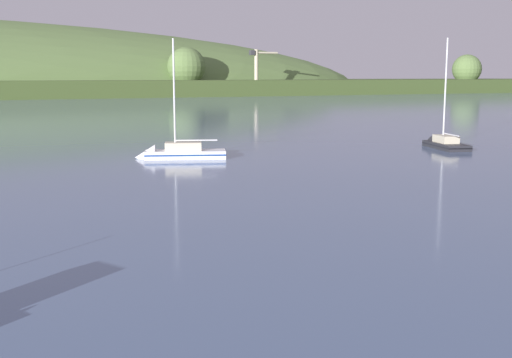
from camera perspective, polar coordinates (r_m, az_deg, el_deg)
dockside_crane at (r=233.86m, az=0.07°, el=9.32°), size 11.05×3.26×16.10m
sailboat_near_mooring at (r=53.83m, az=-7.23°, el=2.11°), size 7.80×4.40×10.74m
sailboat_midwater_white at (r=64.16m, az=16.22°, el=2.88°), size 3.78×6.96×11.35m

